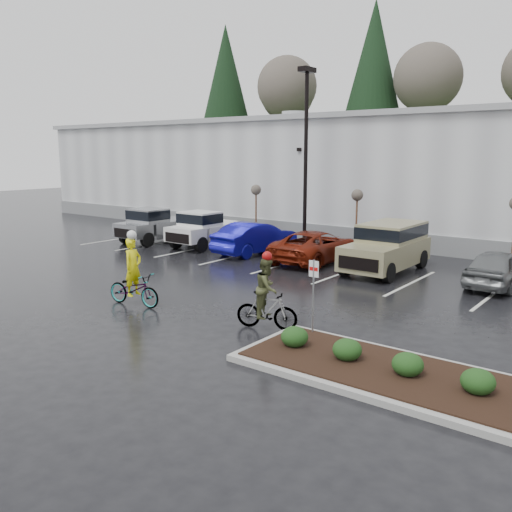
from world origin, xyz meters
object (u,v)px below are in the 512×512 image
Objects in this scene: lamppost at (306,139)px; sapling_west at (256,193)px; car_blue at (256,238)px; cyclist_olive at (267,301)px; car_grey at (498,268)px; car_red at (315,246)px; fire_lane_sign at (313,289)px; pickup_white at (211,228)px; sapling_mid at (357,198)px; pickup_silver at (160,224)px; cyclist_hivis at (134,283)px; suv_tan at (386,248)px.

lamppost is 5.07m from sapling_west.
cyclist_olive is (7.55, -9.28, 0.03)m from car_blue.
lamppost is at bearing -12.63° from car_grey.
car_blue reaches higher than car_red.
lamppost reaches higher than fire_lane_sign.
pickup_white is at bearing -4.11° from car_red.
lamppost is 4.00m from sapling_mid.
fire_lane_sign is at bearing -29.47° from pickup_silver.
cyclist_olive is (4.97, 0.72, 0.06)m from cyclist_hivis.
lamppost is 1.77× the size of pickup_white.
cyclist_hivis is (5.35, -13.63, -1.95)m from sapling_west.
car_blue is at bearing 6.83° from cyclist_hivis.
suv_tan is 9.30m from cyclist_olive.
fire_lane_sign is at bearing -104.87° from cyclist_olive.
suv_tan is at bearing -48.03° from sapling_mid.
car_red is (-5.52, 9.17, -0.67)m from fire_lane_sign.
car_blue is (3.30, -0.32, -0.18)m from pickup_white.
lamppost is 13.62m from cyclist_hivis.
suv_tan reaches higher than car_grey.
fire_lane_sign is 10.73m from car_red.
sapling_mid is at bearing 0.00° from sapling_west.
sapling_west is 1.45× the size of fire_lane_sign.
car_red is (6.28, -3.63, -1.99)m from sapling_west.
sapling_mid is 1.40× the size of cyclist_olive.
lamppost is 14.78m from fire_lane_sign.
pickup_silver reaches higher than car_grey.
suv_tan is at bearing -20.42° from sapling_west.
cyclist_olive is (10.85, -9.61, -0.15)m from pickup_white.
suv_tan is at bearing 1.14° from pickup_silver.
suv_tan is at bearing 2.86° from car_grey.
cyclist_hivis is at bearing 49.61° from car_grey.
fire_lane_sign is 18.07m from pickup_silver.
pickup_white is (-12.33, 9.49, -0.43)m from fire_lane_sign.
fire_lane_sign is 9.39m from suv_tan.
pickup_white is 0.98× the size of car_red.
cyclist_hivis reaches higher than car_red.
cyclist_hivis is (-4.42, -9.99, -0.25)m from suv_tan.
suv_tan is at bearing -31.53° from cyclist_hivis.
pickup_silver is 1.02× the size of suv_tan.
cyclist_hivis reaches higher than car_grey.
suv_tan is (3.49, -0.01, 0.30)m from car_red.
car_blue is 3.51m from car_red.
fire_lane_sign is 0.96× the size of cyclist_olive.
car_red is at bearing -2.67° from pickup_white.
car_blue is 1.92× the size of cyclist_hivis.
cyclist_hivis is at bearing -60.34° from pickup_white.
fire_lane_sign is 15.56m from pickup_white.
pickup_silver is at bearing 36.01° from cyclist_hivis.
pickup_silver is at bearing -178.86° from suv_tan.
suv_tan is 2.23× the size of cyclist_olive.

